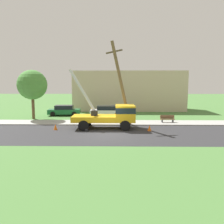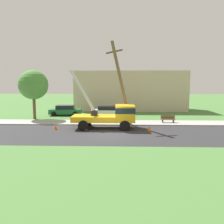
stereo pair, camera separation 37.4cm
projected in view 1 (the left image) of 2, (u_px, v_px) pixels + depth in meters
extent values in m
plane|color=#477538|center=(111.00, 115.00, 32.56)|extent=(120.00, 120.00, 0.00)
cube|color=#2B2B2D|center=(108.00, 134.00, 20.66)|extent=(80.00, 8.14, 0.01)
cube|color=#9E9E99|center=(110.00, 123.00, 26.18)|extent=(80.00, 3.00, 0.10)
cube|color=gold|center=(94.00, 118.00, 22.99)|extent=(4.32, 2.44, 0.55)
cube|color=gold|center=(125.00, 113.00, 22.90)|extent=(1.92, 2.42, 1.60)
cube|color=#19232D|center=(125.00, 110.00, 22.85)|extent=(1.94, 2.44, 0.56)
cylinder|color=black|center=(94.00, 113.00, 22.92)|extent=(0.70, 0.70, 0.50)
cylinder|color=silver|center=(82.00, 90.00, 23.29)|extent=(2.90, 1.63, 4.26)
cube|color=black|center=(87.00, 130.00, 21.68)|extent=(0.30, 0.30, 0.20)
cube|color=black|center=(90.00, 125.00, 24.55)|extent=(0.30, 0.30, 0.20)
cylinder|color=black|center=(125.00, 126.00, 21.84)|extent=(1.00, 0.30, 1.00)
cylinder|color=black|center=(124.00, 121.00, 24.22)|extent=(1.00, 0.30, 1.00)
cylinder|color=black|center=(84.00, 126.00, 21.88)|extent=(1.00, 0.30, 1.00)
cylinder|color=black|center=(86.00, 121.00, 24.26)|extent=(1.00, 0.30, 1.00)
cylinder|color=brown|center=(121.00, 85.00, 24.00)|extent=(2.38, 1.23, 8.82)
cube|color=brown|center=(114.00, 52.00, 23.28)|extent=(1.71, 0.83, 0.58)
cone|color=orange|center=(149.00, 128.00, 21.89)|extent=(0.36, 0.36, 0.56)
cone|color=orange|center=(55.00, 127.00, 22.37)|extent=(0.36, 0.36, 0.56)
cube|color=#1E6638|center=(64.00, 111.00, 32.17)|extent=(4.54, 2.17, 0.65)
cube|color=black|center=(64.00, 107.00, 32.09)|extent=(2.60, 1.86, 0.55)
cylinder|color=black|center=(74.00, 114.00, 31.41)|extent=(0.64, 0.22, 0.64)
cylinder|color=black|center=(75.00, 112.00, 33.19)|extent=(0.64, 0.22, 0.64)
cylinder|color=black|center=(53.00, 114.00, 31.21)|extent=(0.64, 0.22, 0.64)
cylinder|color=black|center=(55.00, 112.00, 32.99)|extent=(0.64, 0.22, 0.64)
cube|color=silver|center=(106.00, 112.00, 31.53)|extent=(4.41, 1.83, 0.65)
cube|color=black|center=(106.00, 108.00, 31.45)|extent=(2.48, 1.67, 0.55)
cylinder|color=black|center=(117.00, 115.00, 30.65)|extent=(0.64, 0.22, 0.64)
cylinder|color=black|center=(117.00, 113.00, 32.44)|extent=(0.64, 0.22, 0.64)
cylinder|color=black|center=(95.00, 115.00, 30.68)|extent=(0.64, 0.22, 0.64)
cylinder|color=black|center=(96.00, 113.00, 32.47)|extent=(0.64, 0.22, 0.64)
cube|color=brown|center=(167.00, 119.00, 26.01)|extent=(1.60, 0.44, 0.06)
cube|color=brown|center=(167.00, 117.00, 26.18)|extent=(1.60, 0.06, 0.40)
cube|color=#333338|center=(162.00, 121.00, 26.05)|extent=(0.10, 0.40, 0.45)
cube|color=#333338|center=(173.00, 121.00, 26.03)|extent=(0.10, 0.40, 0.45)
cylinder|color=brown|center=(33.00, 103.00, 28.82)|extent=(0.36, 0.36, 4.01)
sphere|color=#4C8C3D|center=(32.00, 85.00, 28.53)|extent=(3.67, 3.67, 3.67)
cube|color=#C6B293|center=(129.00, 91.00, 38.58)|extent=(18.00, 6.00, 6.40)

